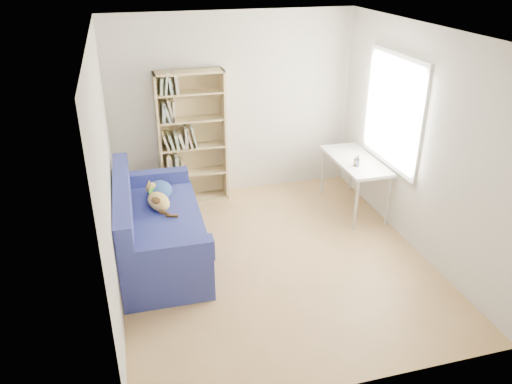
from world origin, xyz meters
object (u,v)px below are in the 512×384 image
desk (355,164)px  pen_cup (357,162)px  bookshelf (193,143)px  sofa (156,229)px

desk → pen_cup: pen_cup is taller
desk → pen_cup: (-0.10, -0.21, 0.13)m
bookshelf → pen_cup: bookshelf is taller
sofa → bookshelf: size_ratio=1.07×
bookshelf → pen_cup: 2.28m
desk → pen_cup: bearing=-114.5°
pen_cup → sofa: bearing=-173.4°
desk → pen_cup: size_ratio=7.95×
sofa → desk: 2.82m
bookshelf → pen_cup: (1.99, -1.11, -0.06)m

